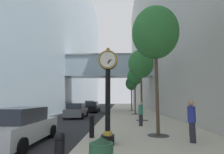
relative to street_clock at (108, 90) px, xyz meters
The scene contains 16 objects.
ground_plane 20.86m from the street_clock, 93.47° to the left, with size 110.00×110.00×0.00m, color #262628.
sidewalk_right 23.90m from the street_clock, 84.65° to the left, with size 6.94×80.00×0.14m, color #BCB29E.
building_block_left 30.44m from the street_clock, 117.90° to the left, with size 23.09×80.00×33.90m.
building_block_right 30.08m from the street_clock, 66.71° to the left, with size 9.00×80.00×35.81m.
street_clock is the anchor object (origin of this frame).
bollard_third 2.26m from the street_clock, 125.22° to the left, with size 0.25×0.25×1.11m.
street_tree_near 4.44m from the street_clock, 36.09° to the left, with size 2.53×2.53×6.96m.
street_tree_mid_near 9.28m from the street_clock, 73.69° to the left, with size 2.31×2.31×6.44m.
street_tree_mid_far 15.57m from the street_clock, 80.70° to the left, with size 1.96×1.96×5.90m.
street_tree_far 22.09m from the street_clock, 83.51° to the left, with size 1.90×1.90×5.56m.
pedestrian_walking 3.90m from the street_clock, ahead, with size 0.35×0.35×1.80m.
pedestrian_by_clock 5.65m from the street_clock, 68.71° to the left, with size 0.35×0.35×1.69m.
car_black_near 20.22m from the street_clock, 100.59° to the left, with size 2.12×4.31×1.67m.
car_silver_mid 30.39m from the street_clock, 100.85° to the left, with size 2.23×4.39×1.73m.
car_white_far 4.21m from the street_clock, behind, with size 2.04×4.60×1.63m.
car_grey_trailing 12.70m from the street_clock, 109.52° to the left, with size 2.12×4.57×1.59m.
Camera 1 is at (1.76, -1.37, 1.99)m, focal length 28.52 mm.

